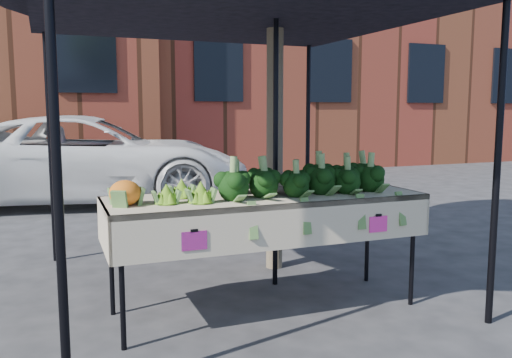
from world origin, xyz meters
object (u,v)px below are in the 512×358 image
table (266,253)px  street_tree (275,29)px  vehicle (86,43)px  canopy (234,130)px

table → street_tree: bearing=62.9°
table → vehicle: size_ratio=0.46×
vehicle → street_tree: (1.35, -4.58, -0.33)m
canopy → vehicle: (-0.80, 4.98, 1.25)m
vehicle → table: bearing=-159.4°
canopy → street_tree: 1.15m
table → street_tree: size_ratio=0.52×
table → canopy: bearing=93.5°
table → vehicle: (-0.84, 5.59, 2.17)m
canopy → vehicle: 5.20m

